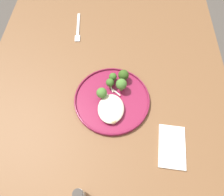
% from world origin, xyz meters
% --- Properties ---
extents(ground, '(6.00, 6.00, 0.00)m').
position_xyz_m(ground, '(0.00, 0.00, 0.00)').
color(ground, '#47423D').
extents(wooden_dining_table, '(1.40, 1.00, 0.74)m').
position_xyz_m(wooden_dining_table, '(0.00, 0.00, 0.66)').
color(wooden_dining_table, brown).
rests_on(wooden_dining_table, ground).
extents(dinner_plate, '(0.29, 0.29, 0.02)m').
position_xyz_m(dinner_plate, '(-0.01, -0.03, 0.75)').
color(dinner_plate, maroon).
rests_on(dinner_plate, wooden_dining_table).
extents(noodle_bed, '(0.12, 0.10, 0.03)m').
position_xyz_m(noodle_bed, '(-0.05, -0.03, 0.76)').
color(noodle_bed, beige).
rests_on(noodle_bed, dinner_plate).
extents(seared_scallop_rear_pale, '(0.03, 0.03, 0.01)m').
position_xyz_m(seared_scallop_rear_pale, '(-0.03, -0.02, 0.76)').
color(seared_scallop_rear_pale, '#DBB77A').
rests_on(seared_scallop_rear_pale, dinner_plate).
extents(seared_scallop_left_edge, '(0.03, 0.03, 0.02)m').
position_xyz_m(seared_scallop_left_edge, '(-0.10, -0.04, 0.76)').
color(seared_scallop_left_edge, '#DBB77A').
rests_on(seared_scallop_left_edge, dinner_plate).
extents(seared_scallop_tiny_bay, '(0.02, 0.02, 0.02)m').
position_xyz_m(seared_scallop_tiny_bay, '(-0.06, -0.05, 0.76)').
color(seared_scallop_tiny_bay, beige).
rests_on(seared_scallop_tiny_bay, dinner_plate).
extents(seared_scallop_center_golden, '(0.03, 0.03, 0.01)m').
position_xyz_m(seared_scallop_center_golden, '(-0.03, -0.05, 0.76)').
color(seared_scallop_center_golden, '#DBB77A').
rests_on(seared_scallop_center_golden, dinner_plate).
extents(broccoli_floret_tall_stalk, '(0.04, 0.04, 0.06)m').
position_xyz_m(broccoli_floret_tall_stalk, '(-0.00, 0.01, 0.78)').
color(broccoli_floret_tall_stalk, '#89A356').
rests_on(broccoli_floret_tall_stalk, dinner_plate).
extents(broccoli_floret_right_tilted, '(0.04, 0.04, 0.05)m').
position_xyz_m(broccoli_floret_right_tilted, '(0.09, -0.07, 0.78)').
color(broccoli_floret_right_tilted, '#89A356').
rests_on(broccoli_floret_right_tilted, dinner_plate).
extents(broccoli_floret_center_pile, '(0.04, 0.04, 0.06)m').
position_xyz_m(broccoli_floret_center_pile, '(0.04, -0.06, 0.79)').
color(broccoli_floret_center_pile, '#89A356').
rests_on(broccoli_floret_center_pile, dinner_plate).
extents(broccoli_floret_small_sprig, '(0.03, 0.03, 0.05)m').
position_xyz_m(broccoli_floret_small_sprig, '(0.05, -0.02, 0.78)').
color(broccoli_floret_small_sprig, '#89A356').
rests_on(broccoli_floret_small_sprig, dinner_plate).
extents(broccoli_floret_beside_noodles, '(0.03, 0.03, 0.04)m').
position_xyz_m(broccoli_floret_beside_noodles, '(0.08, -0.03, 0.78)').
color(broccoli_floret_beside_noodles, '#7A994C').
rests_on(broccoli_floret_beside_noodles, dinner_plate).
extents(onion_sliver_short_strip, '(0.04, 0.03, 0.00)m').
position_xyz_m(onion_sliver_short_strip, '(0.01, -0.01, 0.75)').
color(onion_sliver_short_strip, silver).
rests_on(onion_sliver_short_strip, dinner_plate).
extents(onion_sliver_pale_crescent, '(0.04, 0.02, 0.00)m').
position_xyz_m(onion_sliver_pale_crescent, '(0.04, -0.02, 0.75)').
color(onion_sliver_pale_crescent, silver).
rests_on(onion_sliver_pale_crescent, dinner_plate).
extents(onion_sliver_curled_piece, '(0.03, 0.03, 0.00)m').
position_xyz_m(onion_sliver_curled_piece, '(0.02, -0.05, 0.75)').
color(onion_sliver_curled_piece, silver).
rests_on(onion_sliver_curled_piece, dinner_plate).
extents(dinner_fork, '(0.19, 0.03, 0.00)m').
position_xyz_m(dinner_fork, '(0.38, 0.15, 0.74)').
color(dinner_fork, silver).
rests_on(dinner_fork, wooden_dining_table).
extents(folded_napkin, '(0.16, 0.10, 0.01)m').
position_xyz_m(folded_napkin, '(-0.18, -0.24, 0.74)').
color(folded_napkin, white).
rests_on(folded_napkin, wooden_dining_table).
extents(pepper_shaker, '(0.03, 0.03, 0.07)m').
position_xyz_m(pepper_shaker, '(-0.34, 0.05, 0.77)').
color(pepper_shaker, white).
rests_on(pepper_shaker, wooden_dining_table).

